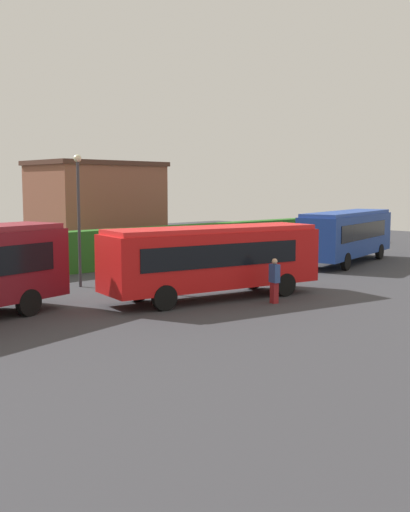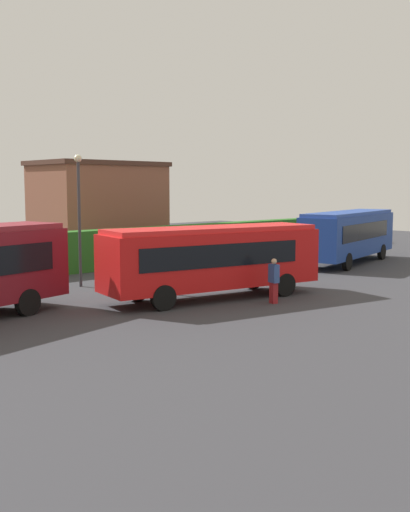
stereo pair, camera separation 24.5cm
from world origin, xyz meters
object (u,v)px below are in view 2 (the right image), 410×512
Objects in this scene: bus_blue at (349,234)px; lamppost at (79,206)px; person_center at (274,280)px; bus_red at (213,257)px.

lamppost is (-16.80, 3.66, 1.97)m from bus_blue.
lamppost is (-3.40, 9.01, 2.84)m from person_center.
person_center is 0.30× the size of lamppost.
bus_red is 2.79m from person_center.
person_center is (-13.40, -5.35, -0.87)m from bus_blue.
bus_red is 14.75m from bus_blue.
bus_blue is at bearing 22.94° from bus_red.
bus_red is 0.95× the size of bus_blue.
lamppost reaches higher than bus_red.
person_center is at bearing -171.61° from bus_blue.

